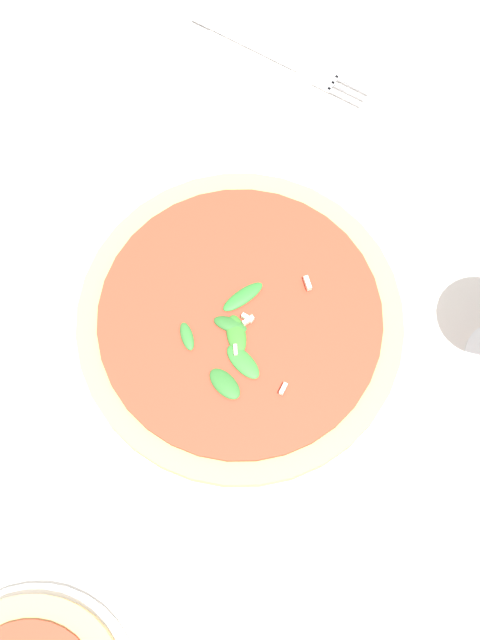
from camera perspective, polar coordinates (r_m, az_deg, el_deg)
The scene contains 4 objects.
ground_plane at distance 0.92m, azimuth 2.93°, elevation -0.06°, with size 6.00×6.00×0.00m, color silver.
pizza_arugula_main at distance 0.90m, azimuth -0.00°, elevation -0.27°, with size 0.35×0.35×0.05m.
napkin at distance 1.06m, azimuth 2.01°, elevation 16.54°, with size 0.17×0.13×0.01m.
fork at distance 1.06m, azimuth 2.43°, elevation 16.51°, with size 0.22×0.05×0.00m.
Camera 1 is at (0.15, -0.26, 0.87)m, focal length 50.00 mm.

